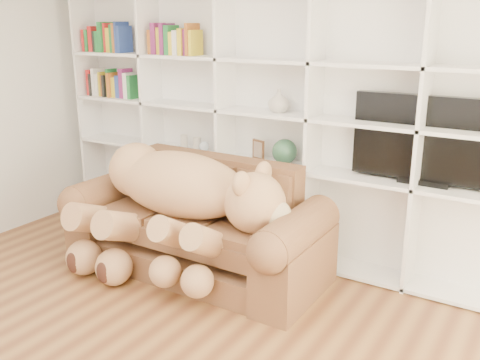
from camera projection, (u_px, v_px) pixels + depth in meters
The scene contains 12 objects.
wall_back at pixel (279, 104), 4.80m from camera, with size 5.00×0.02×2.70m, color white.
bookshelf at pixel (248, 109), 4.83m from camera, with size 4.43×0.35×2.40m.
sofa at pixel (198, 230), 4.58m from camera, with size 2.23×0.96×0.94m.
teddy_bear at pixel (175, 199), 4.38m from camera, with size 1.83×0.96×1.06m.
throw_pillow at pixel (154, 178), 4.91m from camera, with size 0.42×0.14×0.42m, color #5B110F.
tv at pixel (429, 141), 4.04m from camera, with size 1.15×0.18×0.68m.
picture_frame at pixel (258, 149), 4.80m from camera, with size 0.14×0.03×0.18m, color #51311B.
green_vase at pixel (285, 152), 4.67m from camera, with size 0.22×0.22×0.22m, color #2B553B.
figurine_tall at pixel (184, 142), 5.24m from camera, with size 0.07×0.07×0.14m, color beige.
figurine_short at pixel (197, 144), 5.16m from camera, with size 0.08×0.08×0.13m, color beige.
snow_globe at pixel (204, 146), 5.12m from camera, with size 0.10×0.10×0.10m, color white.
shelf_vase at pixel (279, 101), 4.57m from camera, with size 0.19×0.19×0.20m, color beige.
Camera 1 is at (2.23, -1.76, 2.08)m, focal length 40.00 mm.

